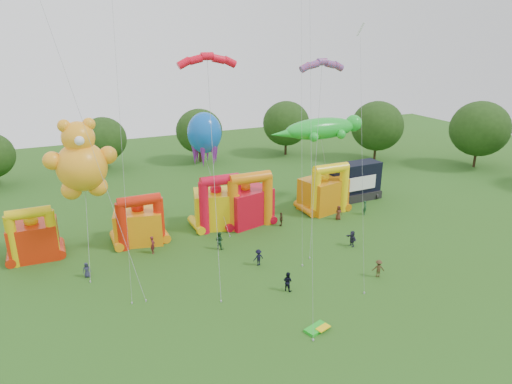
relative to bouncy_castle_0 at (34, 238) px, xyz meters
name	(u,v)px	position (x,y,z in m)	size (l,w,h in m)	color
ground	(335,366)	(19.17, -26.75, -2.27)	(160.00, 160.00, 0.00)	#2B5417
tree_ring	(320,288)	(17.99, -26.14, 3.99)	(123.27, 125.37, 12.07)	#352314
bouncy_castle_0	(34,238)	(0.00, 0.00, 0.00)	(4.82, 3.93, 5.94)	red
bouncy_castle_1	(139,223)	(10.66, -0.61, -0.02)	(5.91, 5.15, 5.91)	orange
bouncy_castle_2	(217,206)	(20.03, -0.08, 0.32)	(6.05, 5.31, 6.82)	#E0B80B
bouncy_castle_3	(246,203)	(23.63, -0.52, 0.31)	(6.67, 5.85, 6.83)	red
bouncy_castle_4	(324,192)	(34.64, -0.86, 0.25)	(6.21, 5.39, 6.66)	orange
stage_trailer	(352,182)	(40.45, 1.08, 0.26)	(8.27, 3.33, 5.25)	black
teddy_bear_kite	(83,175)	(5.32, -3.51, 7.05)	(6.76, 7.02, 14.82)	#FF9F1C
gecko_kite	(322,137)	(35.20, 1.17, 7.08)	(13.51, 4.48, 12.00)	green
octopus_kite	(208,151)	(19.89, 2.31, 6.59)	(4.12, 8.89, 13.47)	blue
parafoil_kites	(130,137)	(9.14, -9.56, 11.64)	(30.11, 11.39, 31.06)	red
diamond_kites	(263,120)	(19.60, -13.75, 13.04)	(22.00, 17.48, 36.75)	red
folded_kite_bundle	(318,328)	(20.24, -22.70, -2.13)	(2.21, 1.55, 0.31)	green
spectator_0	(87,270)	(4.44, -6.41, -1.51)	(0.74, 0.48, 1.52)	#262840
spectator_1	(153,245)	(11.33, -4.02, -1.29)	(0.71, 0.47, 1.95)	#5C1A1D
spectator_2	(219,241)	(18.11, -5.97, -1.30)	(0.94, 0.73, 1.94)	#183D21
spectator_3	(258,257)	(20.42, -11.09, -1.41)	(1.11, 0.64, 1.72)	black
spectator_4	(281,219)	(27.11, -3.19, -1.40)	(1.02, 0.42, 1.74)	#3A2917
spectator_5	(352,239)	(31.59, -11.39, -1.36)	(1.68, 0.53, 1.81)	#232137
spectator_6	(339,213)	(34.58, -4.41, -1.36)	(0.89, 0.58, 1.81)	#502416
spectator_7	(365,208)	(38.60, -4.43, -1.33)	(0.69, 0.45, 1.88)	#1C472A
spectator_8	(288,281)	(20.85, -16.51, -1.35)	(0.89, 0.70, 1.84)	black
spectator_9	(378,268)	(29.95, -17.94, -1.38)	(1.14, 0.66, 1.77)	#412F1A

